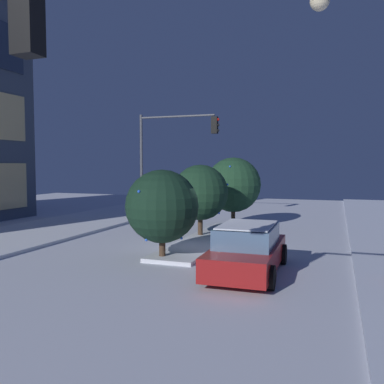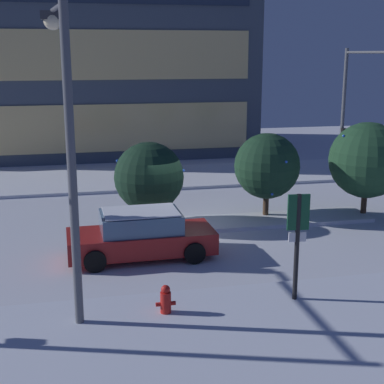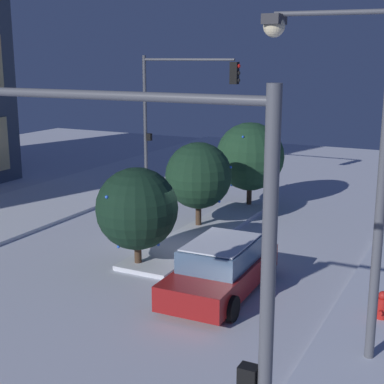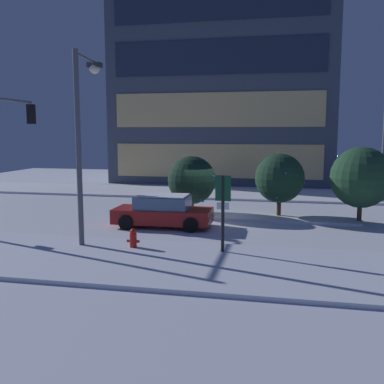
% 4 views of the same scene
% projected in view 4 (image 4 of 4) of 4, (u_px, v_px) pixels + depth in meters
% --- Properties ---
extents(ground, '(52.00, 52.00, 0.00)m').
position_uv_depth(ground, '(210.00, 217.00, 22.80)').
color(ground, silver).
extents(curb_strip_near, '(52.00, 5.20, 0.14)m').
position_uv_depth(curb_strip_near, '(168.00, 263.00, 14.70)').
color(curb_strip_near, silver).
rests_on(curb_strip_near, ground).
extents(curb_strip_far, '(52.00, 5.20, 0.14)m').
position_uv_depth(curb_strip_far, '(230.00, 194.00, 30.88)').
color(curb_strip_far, silver).
rests_on(curb_strip_far, ground).
extents(median_strip, '(9.00, 1.80, 0.14)m').
position_uv_depth(median_strip, '(265.00, 218.00, 22.28)').
color(median_strip, silver).
rests_on(median_strip, ground).
extents(office_tower_main, '(18.57, 11.05, 24.38)m').
position_uv_depth(office_tower_main, '(226.00, 43.00, 39.52)').
color(office_tower_main, '#424C5B').
rests_on(office_tower_main, ground).
extents(car_near, '(4.63, 2.10, 1.49)m').
position_uv_depth(car_near, '(163.00, 212.00, 20.47)').
color(car_near, maroon).
rests_on(car_near, ground).
extents(street_lamp_arched, '(0.65, 2.57, 7.33)m').
position_uv_depth(street_lamp_arched, '(84.00, 121.00, 16.83)').
color(street_lamp_arched, '#565960').
rests_on(street_lamp_arched, ground).
extents(fire_hydrant, '(0.48, 0.26, 0.84)m').
position_uv_depth(fire_hydrant, '(133.00, 240.00, 16.37)').
color(fire_hydrant, red).
rests_on(fire_hydrant, ground).
extents(parking_info_sign, '(0.55, 0.12, 2.87)m').
position_uv_depth(parking_info_sign, '(223.00, 204.00, 15.57)').
color(parking_info_sign, black).
rests_on(parking_info_sign, ground).
extents(decorated_tree_median, '(2.53, 2.49, 3.30)m').
position_uv_depth(decorated_tree_median, '(280.00, 178.00, 22.37)').
color(decorated_tree_median, '#473323').
rests_on(decorated_tree_median, ground).
extents(decorated_tree_left_of_median, '(2.90, 2.90, 3.68)m').
position_uv_depth(decorated_tree_left_of_median, '(361.00, 177.00, 21.00)').
color(decorated_tree_left_of_median, '#473323').
rests_on(decorated_tree_left_of_median, ground).
extents(decorated_tree_right_of_median, '(2.52, 2.52, 3.13)m').
position_uv_depth(decorated_tree_right_of_median, '(192.00, 180.00, 23.20)').
color(decorated_tree_right_of_median, '#473323').
rests_on(decorated_tree_right_of_median, ground).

